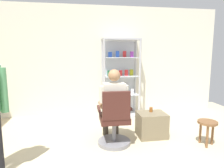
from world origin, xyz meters
name	(u,v)px	position (x,y,z in m)	size (l,w,h in m)	color
back_wall	(103,61)	(0.00, 3.00, 1.35)	(6.00, 0.10, 2.70)	silver
display_cabinet_main	(120,77)	(0.40, 2.76, 0.96)	(0.90, 0.45, 1.90)	#B7B7BC
office_chair	(115,123)	(-0.03, 1.12, 0.39)	(0.56, 0.56, 0.96)	slate
seated_shopkeeper	(113,102)	(-0.02, 1.29, 0.71)	(0.49, 0.57, 1.29)	#3F382D
storage_crate	(151,125)	(0.72, 1.38, 0.23)	(0.52, 0.43, 0.45)	#72664C
tea_glass	(151,110)	(0.73, 1.45, 0.50)	(0.06, 0.06, 0.09)	brown
wooden_stool	(207,126)	(1.52, 0.89, 0.34)	(0.32, 0.32, 0.42)	brown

